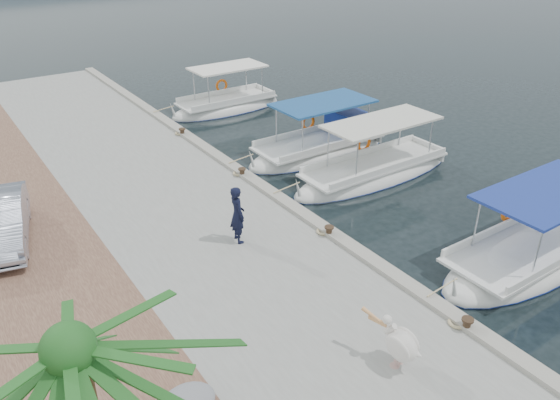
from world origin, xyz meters
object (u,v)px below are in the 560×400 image
Objects in this scene: fishing_caique_c at (374,174)px; date_palm at (69,353)px; fishing_caique_d at (320,149)px; pelican at (400,343)px; fishing_caique_e at (227,108)px; fishing_caique_b at (532,256)px; fisherman at (237,215)px.

fishing_caique_c is 1.35× the size of date_palm.
fishing_caique_d is 1.22× the size of date_palm.
fishing_caique_c is 5.23× the size of pelican.
date_palm is at bearing -145.31° from fishing_caique_c.
fishing_caique_d is 7.25m from fishing_caique_e.
fishing_caique_d is 1.11× the size of fishing_caique_e.
fishing_caique_c is (0.12, 6.79, 0.00)m from fishing_caique_b.
fisherman is 0.31× the size of date_palm.
fishing_caique_d is at bearing -47.33° from fisherman.
fishing_caique_b is 0.97× the size of fishing_caique_c.
date_palm is (-13.00, -2.29, 5.01)m from fishing_caique_b.
fishing_caique_b is 1.07× the size of fishing_caique_d.
fishing_caique_e is (-0.43, 7.24, -0.07)m from fishing_caique_d.
fishing_caique_b is 17.06m from fishing_caique_e.
date_palm is at bearing -122.77° from fishing_caique_e.
fishing_caique_b is at bearing -89.31° from fishing_caique_d.
fishing_caique_b is 8.66m from fisherman.
fishing_caique_d is 3.92× the size of fisherman.
fisherman reaches higher than fishing_caique_c.
pelican is at bearing -170.56° from fishing_caique_b.
fishing_caique_c and fishing_caique_e have the same top height.
fisherman is (-7.03, -1.72, 1.24)m from fishing_caique_c.
fishing_caique_d is (-0.12, 9.81, 0.07)m from fishing_caique_b.
date_palm is at bearing -136.78° from fishing_caique_d.
fisherman is at bearing -145.06° from fishing_caique_d.
fishing_caique_c is at bearing 49.42° from pelican.
fishing_caique_d is 4.74× the size of pelican.
fishing_caique_b is at bearing 9.99° from date_palm.
fisherman is at bearing -117.96° from fishing_caique_e.
fishing_caique_d and fishing_caique_e have the same top height.
pelican is (-6.76, -7.90, 0.95)m from fishing_caique_c.
fishing_caique_c is at bearing 88.98° from fishing_caique_b.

